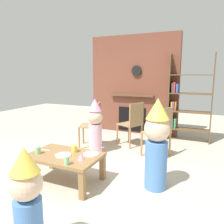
{
  "coord_description": "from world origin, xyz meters",
  "views": [
    {
      "loc": [
        1.45,
        -2.52,
        1.46
      ],
      "look_at": [
        0.15,
        0.4,
        0.9
      ],
      "focal_mm": 34.32,
      "sensor_mm": 36.0,
      "label": 1
    }
  ],
  "objects_px": {
    "birthday_cake_slice": "(81,157)",
    "child_in_pink": "(157,142)",
    "bookshelf": "(187,101)",
    "child_by_the_chairs": "(95,125)",
    "paper_cup_near_right": "(38,150)",
    "dining_chair_right": "(161,129)",
    "paper_plate_front": "(91,154)",
    "child_with_cone_hat": "(27,200)",
    "paper_plate_rear": "(63,155)",
    "dining_chair_left": "(94,122)",
    "paper_cup_center": "(74,149)",
    "dining_chair_middle": "(133,122)",
    "paper_cup_near_left": "(66,161)",
    "coffee_table": "(64,159)"
  },
  "relations": [
    {
      "from": "bookshelf",
      "to": "paper_plate_rear",
      "type": "bearing_deg",
      "value": -115.79
    },
    {
      "from": "birthday_cake_slice",
      "to": "paper_cup_center",
      "type": "bearing_deg",
      "value": 139.79
    },
    {
      "from": "child_in_pink",
      "to": "dining_chair_left",
      "type": "xyz_separation_m",
      "value": [
        -1.5,
        1.1,
        -0.11
      ]
    },
    {
      "from": "paper_cup_near_left",
      "to": "child_by_the_chairs",
      "type": "height_order",
      "value": "child_by_the_chairs"
    },
    {
      "from": "paper_cup_near_left",
      "to": "coffee_table",
      "type": "bearing_deg",
      "value": 130.98
    },
    {
      "from": "child_with_cone_hat",
      "to": "child_by_the_chairs",
      "type": "distance_m",
      "value": 2.35
    },
    {
      "from": "paper_cup_near_right",
      "to": "paper_plate_rear",
      "type": "height_order",
      "value": "paper_cup_near_right"
    },
    {
      "from": "child_with_cone_hat",
      "to": "dining_chair_right",
      "type": "distance_m",
      "value": 2.59
    },
    {
      "from": "dining_chair_middle",
      "to": "dining_chair_left",
      "type": "bearing_deg",
      "value": 52.09
    },
    {
      "from": "birthday_cake_slice",
      "to": "child_in_pink",
      "type": "xyz_separation_m",
      "value": [
        0.86,
        0.41,
        0.19
      ]
    },
    {
      "from": "bookshelf",
      "to": "coffee_table",
      "type": "distance_m",
      "value": 3.03
    },
    {
      "from": "paper_cup_near_right",
      "to": "dining_chair_right",
      "type": "bearing_deg",
      "value": 48.28
    },
    {
      "from": "paper_cup_center",
      "to": "dining_chair_left",
      "type": "height_order",
      "value": "dining_chair_left"
    },
    {
      "from": "child_with_cone_hat",
      "to": "child_by_the_chairs",
      "type": "bearing_deg",
      "value": -7.78
    },
    {
      "from": "paper_cup_near_right",
      "to": "paper_cup_center",
      "type": "height_order",
      "value": "paper_cup_near_right"
    },
    {
      "from": "coffee_table",
      "to": "paper_plate_rear",
      "type": "distance_m",
      "value": 0.08
    },
    {
      "from": "paper_cup_center",
      "to": "paper_plate_rear",
      "type": "bearing_deg",
      "value": -109.59
    },
    {
      "from": "coffee_table",
      "to": "dining_chair_right",
      "type": "bearing_deg",
      "value": 54.32
    },
    {
      "from": "paper_cup_near_right",
      "to": "paper_plate_front",
      "type": "height_order",
      "value": "paper_cup_near_right"
    },
    {
      "from": "dining_chair_middle",
      "to": "dining_chair_right",
      "type": "bearing_deg",
      "value": 171.59
    },
    {
      "from": "paper_plate_front",
      "to": "child_with_cone_hat",
      "type": "distance_m",
      "value": 1.29
    },
    {
      "from": "paper_cup_near_left",
      "to": "paper_plate_front",
      "type": "relative_size",
      "value": 0.48
    },
    {
      "from": "paper_plate_rear",
      "to": "birthday_cake_slice",
      "type": "xyz_separation_m",
      "value": [
        0.3,
        -0.03,
        0.04
      ]
    },
    {
      "from": "bookshelf",
      "to": "dining_chair_right",
      "type": "height_order",
      "value": "bookshelf"
    },
    {
      "from": "child_by_the_chairs",
      "to": "dining_chair_right",
      "type": "distance_m",
      "value": 1.19
    },
    {
      "from": "coffee_table",
      "to": "child_by_the_chairs",
      "type": "relative_size",
      "value": 0.95
    },
    {
      "from": "child_with_cone_hat",
      "to": "child_by_the_chairs",
      "type": "xyz_separation_m",
      "value": [
        -0.62,
        2.27,
        0.05
      ]
    },
    {
      "from": "paper_cup_near_left",
      "to": "paper_plate_front",
      "type": "height_order",
      "value": "paper_cup_near_left"
    },
    {
      "from": "paper_cup_near_right",
      "to": "dining_chair_right",
      "type": "relative_size",
      "value": 0.11
    },
    {
      "from": "dining_chair_left",
      "to": "paper_plate_front",
      "type": "bearing_deg",
      "value": 98.29
    },
    {
      "from": "paper_cup_center",
      "to": "dining_chair_right",
      "type": "distance_m",
      "value": 1.59
    },
    {
      "from": "bookshelf",
      "to": "birthday_cake_slice",
      "type": "relative_size",
      "value": 19.0
    },
    {
      "from": "paper_plate_rear",
      "to": "dining_chair_left",
      "type": "bearing_deg",
      "value": 102.72
    },
    {
      "from": "child_by_the_chairs",
      "to": "bookshelf",
      "type": "bearing_deg",
      "value": 129.24
    },
    {
      "from": "dining_chair_middle",
      "to": "coffee_table",
      "type": "bearing_deg",
      "value": 102.29
    },
    {
      "from": "paper_cup_near_left",
      "to": "paper_cup_near_right",
      "type": "distance_m",
      "value": 0.59
    },
    {
      "from": "bookshelf",
      "to": "child_by_the_chairs",
      "type": "distance_m",
      "value": 2.13
    },
    {
      "from": "paper_plate_front",
      "to": "dining_chair_left",
      "type": "xyz_separation_m",
      "value": [
        -0.65,
        1.29,
        0.11
      ]
    },
    {
      "from": "paper_cup_near_right",
      "to": "dining_chair_right",
      "type": "distance_m",
      "value": 2.05
    },
    {
      "from": "child_in_pink",
      "to": "dining_chair_right",
      "type": "bearing_deg",
      "value": -98.01
    },
    {
      "from": "paper_plate_rear",
      "to": "birthday_cake_slice",
      "type": "height_order",
      "value": "birthday_cake_slice"
    },
    {
      "from": "child_by_the_chairs",
      "to": "dining_chair_middle",
      "type": "bearing_deg",
      "value": 135.6
    },
    {
      "from": "coffee_table",
      "to": "dining_chair_right",
      "type": "xyz_separation_m",
      "value": [
        1.01,
        1.41,
        0.18
      ]
    },
    {
      "from": "paper_plate_rear",
      "to": "child_in_pink",
      "type": "height_order",
      "value": "child_in_pink"
    },
    {
      "from": "paper_plate_front",
      "to": "child_with_cone_hat",
      "type": "xyz_separation_m",
      "value": [
        0.15,
        -1.28,
        0.09
      ]
    },
    {
      "from": "child_in_pink",
      "to": "paper_plate_rear",
      "type": "bearing_deg",
      "value": 1.58
    },
    {
      "from": "paper_cup_center",
      "to": "child_with_cone_hat",
      "type": "height_order",
      "value": "child_with_cone_hat"
    },
    {
      "from": "child_with_cone_hat",
      "to": "dining_chair_right",
      "type": "height_order",
      "value": "child_with_cone_hat"
    },
    {
      "from": "paper_cup_near_left",
      "to": "dining_chair_right",
      "type": "relative_size",
      "value": 0.11
    },
    {
      "from": "paper_cup_near_left",
      "to": "paper_plate_front",
      "type": "bearing_deg",
      "value": 75.6
    }
  ]
}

